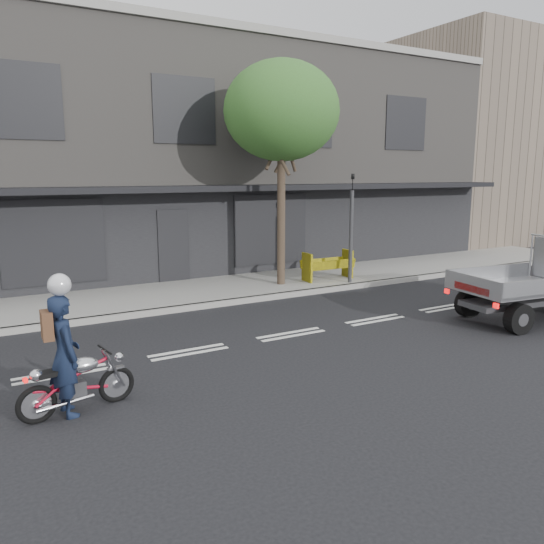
{
  "coord_description": "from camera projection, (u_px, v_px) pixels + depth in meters",
  "views": [
    {
      "loc": [
        -5.9,
        -9.62,
        3.53
      ],
      "look_at": [
        -0.2,
        0.5,
        1.35
      ],
      "focal_mm": 35.0,
      "sensor_mm": 36.0,
      "label": 1
    }
  ],
  "objects": [
    {
      "name": "rider",
      "position": [
        65.0,
        355.0,
        7.72
      ],
      "size": [
        0.53,
        0.72,
        1.82
      ],
      "primitive_type": "imported",
      "rotation": [
        0.0,
        0.0,
        1.73
      ],
      "color": "#121B32",
      "rests_on": "ground"
    },
    {
      "name": "ground",
      "position": [
        291.0,
        334.0,
        11.73
      ],
      "size": [
        80.0,
        80.0,
        0.0
      ],
      "primitive_type": "plane",
      "color": "black",
      "rests_on": "ground"
    },
    {
      "name": "kerb",
      "position": [
        232.0,
        302.0,
        14.37
      ],
      "size": [
        32.0,
        0.2,
        0.15
      ],
      "primitive_type": "cube",
      "color": "gray",
      "rests_on": "ground"
    },
    {
      "name": "construction_barrier",
      "position": [
        332.0,
        266.0,
        16.77
      ],
      "size": [
        1.72,
        0.75,
        0.95
      ],
      "primitive_type": null,
      "rotation": [
        0.0,
        0.0,
        -0.04
      ],
      "color": "#FFE90D",
      "rests_on": "sidewalk"
    },
    {
      "name": "motorcycle",
      "position": [
        78.0,
        382.0,
        7.87
      ],
      "size": [
        1.75,
        0.51,
        0.91
      ],
      "rotation": [
        0.0,
        0.0,
        0.16
      ],
      "color": "black",
      "rests_on": "ground"
    },
    {
      "name": "sidewalk",
      "position": [
        209.0,
        291.0,
        15.74
      ],
      "size": [
        32.0,
        3.2,
        0.15
      ],
      "primitive_type": "cube",
      "color": "gray",
      "rests_on": "ground"
    },
    {
      "name": "street_tree",
      "position": [
        282.0,
        112.0,
        15.42
      ],
      "size": [
        3.4,
        3.4,
        6.74
      ],
      "color": "#382B21",
      "rests_on": "ground"
    },
    {
      "name": "traffic_light_pole",
      "position": [
        351.0,
        235.0,
        16.32
      ],
      "size": [
        0.12,
        0.12,
        3.5
      ],
      "color": "#2D2D30",
      "rests_on": "ground"
    },
    {
      "name": "building_main",
      "position": [
        141.0,
        160.0,
        20.67
      ],
      "size": [
        26.0,
        10.0,
        8.0
      ],
      "primitive_type": "cube",
      "color": "slate",
      "rests_on": "ground"
    },
    {
      "name": "building_neighbour",
      "position": [
        488.0,
        146.0,
        30.14
      ],
      "size": [
        14.0,
        10.0,
        10.0
      ],
      "primitive_type": "cube",
      "color": "brown",
      "rests_on": "ground"
    }
  ]
}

